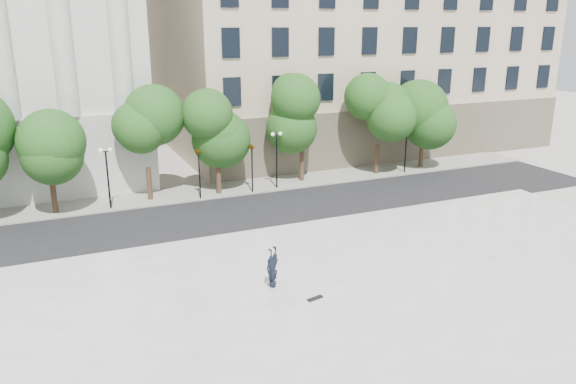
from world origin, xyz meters
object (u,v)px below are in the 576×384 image
person_lying (273,282)px  traffic_light_west (198,150)px  traffic_light_east (252,144)px  skateboard (315,298)px

person_lying → traffic_light_west: bearing=58.9°
traffic_light_east → skateboard: size_ratio=5.56×
traffic_light_west → person_lying: bearing=-93.1°
traffic_light_east → skateboard: traffic_light_east is taller
traffic_light_west → person_lying: 16.01m
skateboard → person_lying: bearing=111.0°
traffic_light_east → person_lying: traffic_light_east is taller
traffic_light_west → traffic_light_east: bearing=0.0°
traffic_light_west → traffic_light_east: size_ratio=0.98×
traffic_light_west → traffic_light_east: traffic_light_east is taller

